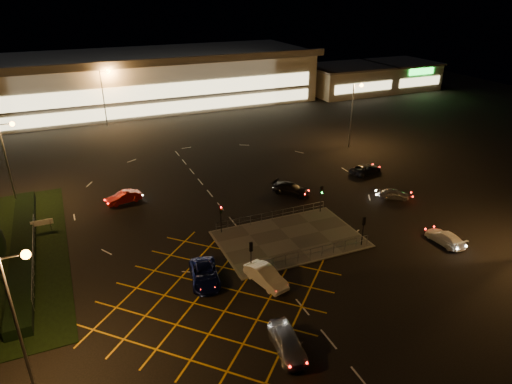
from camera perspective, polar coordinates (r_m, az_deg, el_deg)
name	(u,v)px	position (r m, az deg, el deg)	size (l,w,h in m)	color
ground	(264,234)	(48.00, 0.99, -5.30)	(180.00, 180.00, 0.00)	black
pedestrian_island	(290,239)	(47.19, 4.23, -5.85)	(14.00, 9.00, 0.12)	#4C4944
hedge	(23,249)	(50.01, -27.12, -6.33)	(2.00, 26.00, 1.00)	black
supermarket	(144,79)	(102.94, -13.80, 13.56)	(72.00, 26.50, 10.50)	beige
retail_unit_a	(347,79)	(113.41, 11.25, 13.68)	(18.80, 14.80, 6.35)	beige
retail_unit_b	(401,74)	(123.05, 17.62, 13.87)	(14.80, 14.80, 6.35)	beige
streetlight_sw	(19,303)	(31.41, -27.47, -12.25)	(1.78, 0.56, 10.03)	slate
streetlight_nw	(9,152)	(58.77, -28.49, 4.39)	(1.78, 0.56, 10.03)	slate
streetlight_ne	(354,106)	(73.40, 12.21, 10.41)	(1.78, 0.56, 10.03)	slate
streetlight_far_left	(105,90)	(87.88, -18.37, 12.04)	(1.78, 0.56, 10.03)	slate
streetlight_far_right	(297,72)	(101.45, 5.15, 14.71)	(1.78, 0.56, 10.03)	slate
signal_sw	(251,251)	(40.70, -0.64, -7.41)	(0.28, 0.30, 3.15)	black
signal_se	(363,225)	(46.04, 13.29, -4.05)	(0.28, 0.30, 3.15)	black
signal_nw	(221,213)	(47.20, -4.42, -2.66)	(0.28, 0.30, 3.15)	black
signal_ne	(321,194)	(51.88, 8.17, -0.21)	(0.28, 0.30, 3.15)	black
car_near_silver	(288,342)	(34.13, 3.97, -18.22)	(1.86, 4.62, 1.57)	#AFB1B6
car_queue_white	(266,276)	(40.38, 1.24, -10.45)	(1.59, 4.57, 1.51)	silver
car_left_blue	(205,274)	(40.87, -6.43, -10.20)	(2.39, 5.18, 1.44)	#0D1550
car_far_dkgrey	(291,189)	(56.75, 4.41, 0.38)	(1.96, 4.83, 1.40)	black
car_right_silver	(394,194)	(57.91, 16.86, -0.23)	(1.48, 3.67, 1.25)	silver
car_circ_red	(124,197)	(56.64, -16.21, -0.65)	(1.45, 4.17, 1.37)	maroon
car_east_grey	(366,169)	(64.57, 13.55, 2.80)	(2.19, 4.75, 1.32)	black
car_approach_white	(445,238)	(49.93, 22.56, -5.28)	(1.78, 4.37, 1.27)	white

